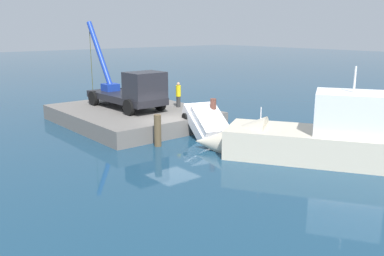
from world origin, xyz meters
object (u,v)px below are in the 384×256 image
crane_truck (132,90)px  salvaged_car (210,128)px  dock_worker (178,95)px  moored_yacht (304,145)px

crane_truck → salvaged_car: size_ratio=1.82×
dock_worker → salvaged_car: 5.22m
crane_truck → moored_yacht: (11.82, 2.53, -1.63)m
crane_truck → dock_worker: 3.20m
dock_worker → moored_yacht: (10.58, -0.39, -1.21)m
moored_yacht → crane_truck: bearing=-167.9°
dock_worker → salvaged_car: size_ratio=0.39×
crane_truck → dock_worker: bearing=67.0°
moored_yacht → salvaged_car: bearing=-169.2°
salvaged_car → dock_worker: bearing=163.0°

